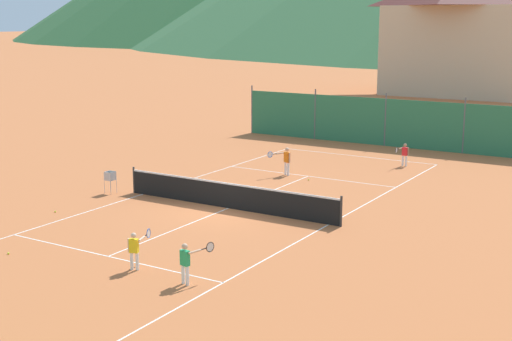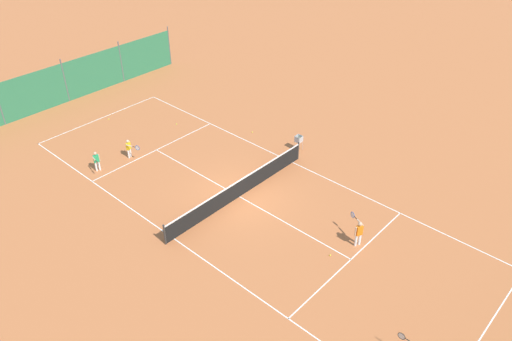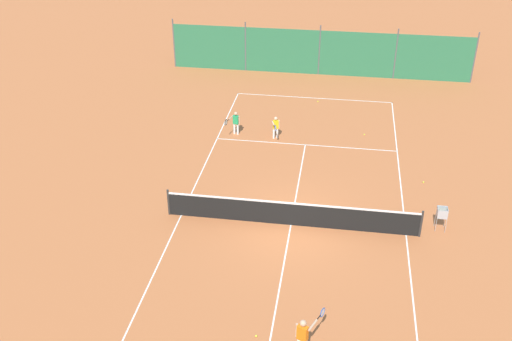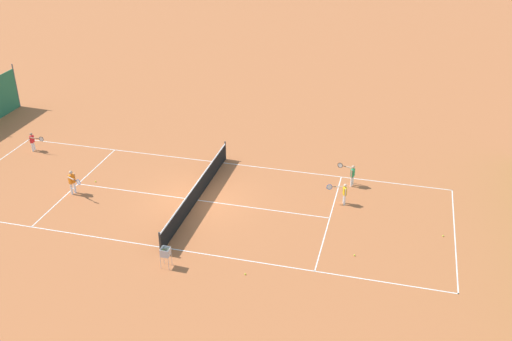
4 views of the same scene
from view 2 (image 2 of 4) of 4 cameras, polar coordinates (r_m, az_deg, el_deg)
ground_plane at (r=24.20m, az=-1.91°, el=-3.00°), size 600.00×600.00×0.00m
court_line_markings at (r=24.20m, az=-1.91°, el=-2.99°), size 8.25×23.85×0.01m
tennis_net at (r=23.90m, az=-1.93°, el=-2.05°), size 9.18×0.08×1.06m
windscreen_fence_near at (r=34.79m, az=-20.95°, el=9.36°), size 17.28×0.08×2.90m
player_far_service at (r=26.91m, az=-17.76°, el=1.12°), size 0.56×0.92×1.13m
player_far_baseline at (r=27.60m, az=-14.28°, el=2.57°), size 0.35×0.97×1.08m
player_near_service at (r=21.54m, az=11.64°, el=-6.81°), size 0.75×0.93×1.25m
tennis_ball_by_net_right at (r=32.11m, az=-16.50°, el=5.65°), size 0.07×0.07×0.07m
tennis_ball_service_box at (r=30.63m, az=-9.06°, el=5.26°), size 0.07×0.07×0.07m
tennis_ball_mid_court at (r=21.27m, az=8.47°, el=-9.56°), size 0.07×0.07×0.07m
tennis_ball_by_net_left at (r=29.40m, az=-0.44°, el=4.42°), size 0.07×0.07×0.07m
ball_hopper at (r=27.50m, az=4.89°, el=3.51°), size 0.36×0.36×0.89m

